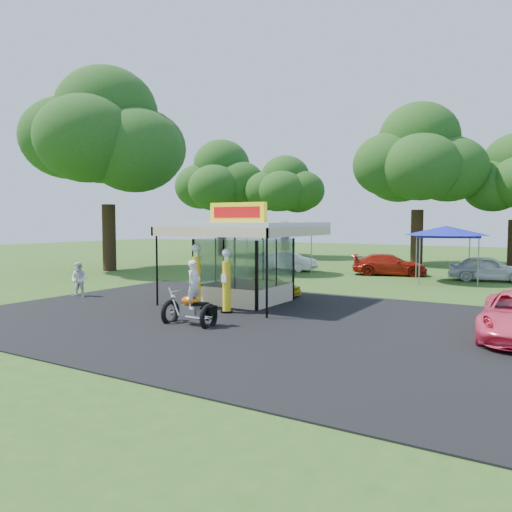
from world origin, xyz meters
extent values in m
plane|color=#2B541A|center=(0.00, 0.00, 0.00)|extent=(120.00, 120.00, 0.00)
cube|color=black|center=(0.00, 2.00, 0.02)|extent=(20.00, 14.00, 0.04)
cube|color=white|center=(-2.00, 5.00, 0.03)|extent=(3.00, 3.00, 0.06)
cube|color=white|center=(-2.00, 5.00, 3.29)|extent=(5.40, 5.40, 0.18)
cube|color=yellow|center=(-2.00, 4.50, 3.78)|extent=(2.60, 0.25, 0.80)
cube|color=red|center=(-2.00, 4.37, 3.78)|extent=(2.21, 0.02, 0.45)
cylinder|color=black|center=(-4.55, 2.45, 1.60)|extent=(0.08, 0.08, 3.20)
cylinder|color=black|center=(0.55, 2.45, 1.60)|extent=(0.08, 0.08, 3.20)
cylinder|color=black|center=(-2.72, 2.67, 0.05)|extent=(0.48, 0.48, 0.11)
cylinder|color=yellow|center=(-2.72, 2.67, 1.08)|extent=(0.32, 0.32, 1.95)
cylinder|color=silver|center=(-2.72, 2.67, 2.17)|extent=(0.22, 0.22, 0.22)
sphere|color=white|center=(-2.72, 2.67, 2.38)|extent=(0.35, 0.35, 0.35)
cube|color=white|center=(-2.72, 2.48, 1.41)|extent=(0.24, 0.02, 0.32)
cylinder|color=black|center=(-1.25, 2.59, 0.05)|extent=(0.45, 0.45, 0.10)
cylinder|color=yellow|center=(-1.25, 2.59, 1.02)|extent=(0.31, 0.31, 1.84)
cylinder|color=silver|center=(-1.25, 2.59, 2.05)|extent=(0.20, 0.20, 0.20)
sphere|color=white|center=(-1.25, 2.59, 2.25)|extent=(0.33, 0.33, 0.33)
cube|color=white|center=(-1.25, 2.40, 1.33)|extent=(0.23, 0.02, 0.31)
torus|color=black|center=(-1.88, 0.17, 0.36)|extent=(0.19, 0.89, 0.88)
torus|color=black|center=(-0.30, 0.20, 0.36)|extent=(0.19, 0.89, 0.88)
cube|color=silver|center=(-1.04, 0.19, 0.53)|extent=(0.59, 0.31, 0.32)
ellipsoid|color=#C95A0E|center=(-1.04, 0.19, 0.82)|extent=(0.67, 0.38, 0.32)
cube|color=black|center=(-0.67, 0.20, 0.76)|extent=(0.58, 0.29, 0.11)
cube|color=black|center=(-0.27, 0.21, 0.58)|extent=(0.38, 0.37, 0.29)
cylinder|color=silver|center=(-1.72, 0.17, 0.74)|extent=(0.47, 0.07, 0.94)
cylinder|color=silver|center=(-1.56, 0.18, 1.11)|extent=(0.07, 0.63, 0.05)
sphere|color=silver|center=(-1.74, 0.17, 0.89)|extent=(0.17, 0.17, 0.17)
imported|color=white|center=(-0.88, 0.19, 1.37)|extent=(0.39, 0.59, 1.58)
torus|color=black|center=(-3.51, 3.86, 0.39)|extent=(0.85, 0.63, 0.80)
torus|color=black|center=(-3.65, 4.02, 0.39)|extent=(0.87, 0.71, 0.80)
imported|color=yellow|center=(-2.00, 7.20, 0.48)|extent=(2.82, 1.13, 0.96)
imported|color=white|center=(-9.20, 2.42, 0.79)|extent=(0.94, 0.84, 1.59)
imported|color=white|center=(-6.87, 18.14, 0.67)|extent=(4.08, 1.50, 1.33)
imported|color=#A71C0C|center=(0.06, 18.78, 0.67)|extent=(4.96, 3.14, 1.34)
imported|color=silver|center=(5.79, 18.63, 0.73)|extent=(4.49, 2.42, 1.45)
cylinder|color=gray|center=(-7.74, 17.30, 1.27)|extent=(0.06, 0.06, 2.54)
cylinder|color=gray|center=(-4.76, 17.30, 1.27)|extent=(0.06, 0.06, 2.54)
cylinder|color=gray|center=(-7.74, 14.32, 1.27)|extent=(0.06, 0.06, 2.54)
cylinder|color=gray|center=(-4.76, 14.32, 1.27)|extent=(0.06, 0.06, 2.54)
cube|color=#1A1EAB|center=(-6.25, 15.81, 2.61)|extent=(3.18, 3.18, 0.13)
cone|color=#1A1EAB|center=(-6.25, 15.81, 2.94)|extent=(4.58, 4.58, 0.53)
cylinder|color=gray|center=(2.31, 18.35, 1.26)|extent=(0.06, 0.06, 2.52)
cylinder|color=gray|center=(5.26, 18.35, 1.26)|extent=(0.06, 0.06, 2.52)
cylinder|color=gray|center=(2.31, 15.41, 1.26)|extent=(0.06, 0.06, 2.52)
cylinder|color=gray|center=(5.26, 15.41, 1.26)|extent=(0.06, 0.06, 2.52)
cube|color=#1A1EAB|center=(3.79, 16.88, 2.58)|extent=(3.15, 3.15, 0.13)
cone|color=#1A1EAB|center=(3.79, 16.88, 2.91)|extent=(4.53, 4.53, 0.52)
cylinder|color=black|center=(-19.78, 28.51, 2.01)|extent=(0.90, 0.90, 4.01)
ellipsoid|color=#1A4413|center=(-19.78, 28.51, 7.17)|extent=(9.48, 9.48, 8.13)
cylinder|color=black|center=(-12.96, 29.21, 1.69)|extent=(0.80, 0.80, 3.38)
ellipsoid|color=#1A4413|center=(-12.96, 29.21, 5.99)|extent=(7.84, 7.84, 6.72)
cylinder|color=black|center=(-0.23, 27.02, 2.15)|extent=(0.92, 0.92, 4.31)
ellipsoid|color=#1A4413|center=(-0.23, 27.02, 7.75)|extent=(10.34, 10.34, 8.86)
cylinder|color=black|center=(-17.42, 11.68, 2.29)|extent=(0.92, 0.92, 4.58)
ellipsoid|color=#1A4413|center=(-17.42, 11.68, 8.50)|extent=(11.76, 11.76, 10.08)
camera|label=1|loc=(9.20, -12.49, 3.42)|focal=35.00mm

